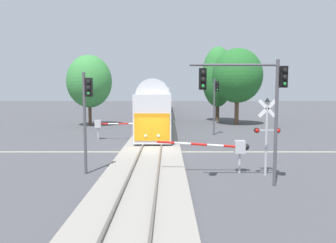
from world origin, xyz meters
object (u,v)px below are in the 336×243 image
at_px(crossing_gate_near, 230,147).
at_px(traffic_signal_far_side, 214,97).
at_px(traffic_signal_near_right, 251,91).
at_px(oak_behind_train, 88,81).
at_px(commuter_train, 159,101).
at_px(elm_centre_background, 216,77).
at_px(oak_far_right, 236,76).
at_px(crossing_signal_mast, 265,128).
at_px(traffic_signal_median, 85,106).
at_px(crossing_gate_far, 102,125).

relative_size(crossing_gate_near, traffic_signal_far_side, 0.89).
distance_m(traffic_signal_near_right, oak_behind_train, 30.31).
distance_m(commuter_train, elm_centre_background, 10.64).
relative_size(traffic_signal_far_side, oak_far_right, 0.58).
bearing_deg(crossing_signal_mast, crossing_gate_near, 161.30).
xyz_separation_m(commuter_train, crossing_gate_near, (4.71, -36.16, -1.32)).
bearing_deg(crossing_signal_mast, traffic_signal_median, 177.80).
height_order(crossing_signal_mast, traffic_signal_near_right, traffic_signal_near_right).
bearing_deg(oak_behind_train, crossing_gate_far, -71.36).
bearing_deg(crossing_gate_near, traffic_signal_far_side, 85.17).
relative_size(crossing_gate_far, traffic_signal_near_right, 0.89).
xyz_separation_m(traffic_signal_near_right, elm_centre_background, (3.27, 33.39, 1.88)).
bearing_deg(elm_centre_background, crossing_gate_near, -96.96).
bearing_deg(traffic_signal_far_side, traffic_signal_near_right, -92.60).
relative_size(crossing_signal_mast, traffic_signal_median, 0.76).
xyz_separation_m(commuter_train, crossing_gate_far, (-4.67, -23.69, -1.35)).
bearing_deg(traffic_signal_near_right, crossing_signal_mast, 56.78).
distance_m(crossing_signal_mast, traffic_signal_near_right, 3.04).
xyz_separation_m(crossing_gate_far, oak_far_right, (14.88, 13.06, 4.98)).
distance_m(commuter_train, traffic_signal_median, 36.53).
xyz_separation_m(crossing_gate_near, elm_centre_background, (3.76, 30.84, 4.97)).
height_order(crossing_signal_mast, oak_far_right, oak_far_right).
bearing_deg(traffic_signal_far_side, commuter_train, 106.28).
xyz_separation_m(traffic_signal_far_side, oak_behind_train, (-14.71, 8.84, 1.79)).
bearing_deg(commuter_train, traffic_signal_median, -94.90).
bearing_deg(traffic_signal_far_side, oak_behind_train, 149.00).
distance_m(crossing_signal_mast, oak_far_right, 26.68).
height_order(traffic_signal_far_side, elm_centre_background, elm_centre_background).
relative_size(crossing_gate_far, oak_far_right, 0.54).
height_order(traffic_signal_near_right, oak_behind_train, oak_behind_train).
xyz_separation_m(commuter_train, traffic_signal_far_side, (6.02, -20.62, 1.07)).
bearing_deg(traffic_signal_near_right, crossing_gate_far, 123.32).
xyz_separation_m(commuter_train, traffic_signal_median, (-3.12, -36.39, 0.95)).
bearing_deg(crossing_signal_mast, commuter_train, 99.99).
xyz_separation_m(crossing_gate_far, traffic_signal_median, (1.55, -12.70, 2.31)).
distance_m(elm_centre_background, oak_behind_train, 18.35).
relative_size(oak_far_right, oak_behind_train, 1.11).
height_order(oak_far_right, oak_behind_train, oak_far_right).
xyz_separation_m(traffic_signal_near_right, traffic_signal_far_side, (0.82, 18.08, -0.70)).
bearing_deg(traffic_signal_median, elm_centre_background, 69.54).
height_order(commuter_train, crossing_signal_mast, commuter_train).
height_order(traffic_signal_median, oak_far_right, oak_far_right).
bearing_deg(traffic_signal_median, commuter_train, 85.10).
height_order(crossing_gate_near, traffic_signal_far_side, traffic_signal_far_side).
height_order(crossing_signal_mast, oak_behind_train, oak_behind_train).
bearing_deg(commuter_train, traffic_signal_far_side, -73.72).
bearing_deg(crossing_signal_mast, crossing_gate_far, 130.45).
xyz_separation_m(commuter_train, oak_behind_train, (-8.69, -11.78, 2.86)).
bearing_deg(traffic_signal_median, crossing_signal_mast, -2.20).
relative_size(commuter_train, crossing_gate_near, 11.98).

